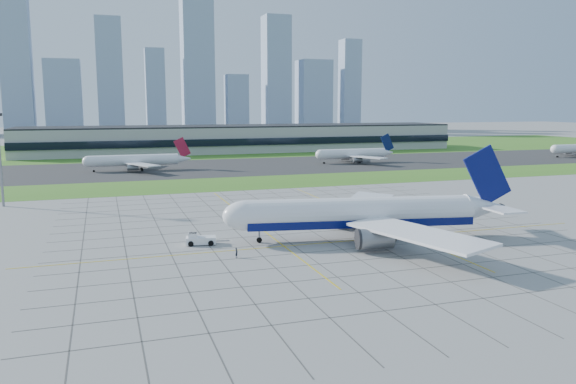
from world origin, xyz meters
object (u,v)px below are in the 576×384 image
pushback_tug (199,239)px  crew_far (471,240)px  distant_jet_1 (135,160)px  airliner (362,214)px  crew_near (237,253)px  distant_jet_2 (354,154)px

pushback_tug → crew_far: 54.56m
pushback_tug → distant_jet_1: size_ratio=0.21×
crew_far → airliner: bearing=-165.0°
crew_near → distant_jet_1: size_ratio=0.04×
airliner → pushback_tug: airliner is taller
pushback_tug → distant_jet_1: 138.19m
pushback_tug → distant_jet_2: distant_jet_2 is taller
pushback_tug → crew_near: size_ratio=4.70×
pushback_tug → distant_jet_2: (98.57, 138.95, 3.41)m
crew_near → distant_jet_2: distant_jet_2 is taller
airliner → pushback_tug: 33.77m
crew_near → distant_jet_2: bearing=3.7°
crew_near → airliner: bearing=-42.6°
crew_far → distant_jet_1: bearing=155.0°
airliner → crew_near: airliner is taller
crew_near → distant_jet_2: size_ratio=0.04×
crew_far → crew_near: bearing=-141.0°
pushback_tug → crew_near: pushback_tug is taller
airliner → distant_jet_2: airliner is taller
crew_far → pushback_tug: bearing=-153.0°
airliner → crew_near: size_ratio=33.00×
distant_jet_1 → crew_near: bearing=-86.5°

